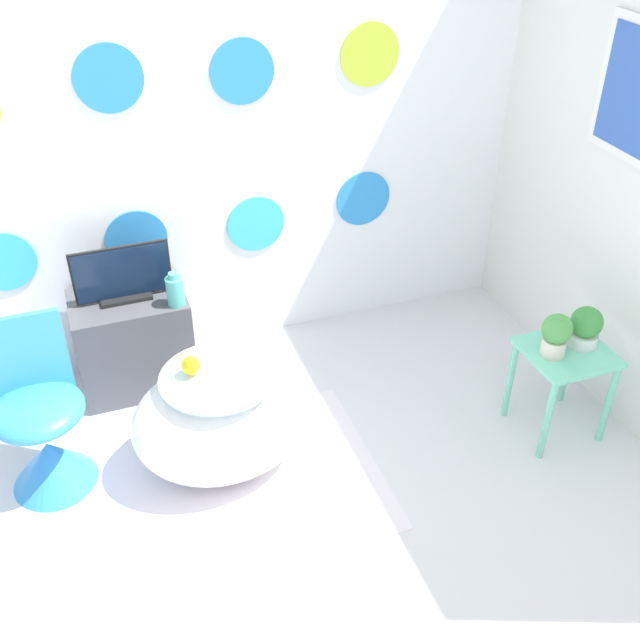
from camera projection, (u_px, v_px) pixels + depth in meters
name	position (u px, v px, depth m)	size (l,w,h in m)	color
wall_back_dotted	(186.00, 123.00, 3.61)	(4.59, 0.05, 2.60)	white
rug	(236.00, 487.00, 3.41)	(1.32, 0.98, 0.01)	silver
bathtub	(221.00, 420.00, 3.39)	(0.81, 0.62, 0.54)	white
rubber_duck	(191.00, 365.00, 3.21)	(0.08, 0.09, 0.10)	yellow
chair	(45.00, 436.00, 3.30)	(0.40, 0.40, 0.81)	#338CE0
tv_cabinet	(134.00, 341.00, 3.89)	(0.57, 0.39, 0.53)	#4C4C51
tv	(122.00, 276.00, 3.66)	(0.48, 0.12, 0.29)	black
vase	(175.00, 290.00, 3.65)	(0.09, 0.09, 0.18)	#51B2AD
side_table	(564.00, 366.00, 3.53)	(0.39, 0.37, 0.48)	#72D8B7
potted_plant_left	(556.00, 334.00, 3.39)	(0.14, 0.14, 0.21)	beige
potted_plant_right	(586.00, 327.00, 3.46)	(0.15, 0.15, 0.20)	white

